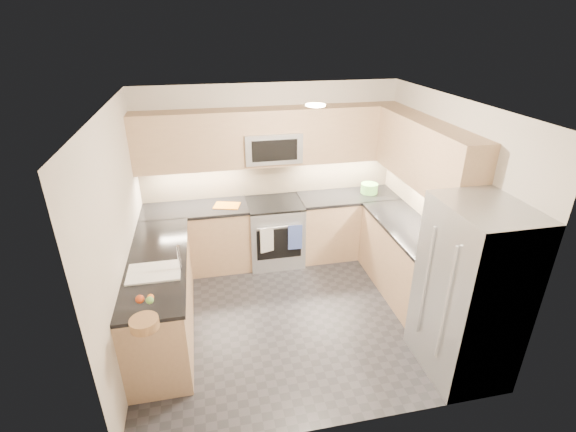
% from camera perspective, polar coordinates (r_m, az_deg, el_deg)
% --- Properties ---
extents(floor, '(3.60, 3.20, 0.00)m').
position_cam_1_polar(floor, '(5.22, 0.81, -13.13)').
color(floor, '#25262B').
rests_on(floor, ground).
extents(ceiling, '(3.60, 3.20, 0.02)m').
position_cam_1_polar(ceiling, '(4.15, 1.02, 14.97)').
color(ceiling, beige).
rests_on(ceiling, wall_back).
extents(wall_back, '(3.60, 0.02, 2.50)m').
position_cam_1_polar(wall_back, '(6.00, -2.46, 5.88)').
color(wall_back, '#BFB5A6').
rests_on(wall_back, floor).
extents(wall_front, '(3.60, 0.02, 2.50)m').
position_cam_1_polar(wall_front, '(3.24, 7.26, -12.97)').
color(wall_front, '#BFB5A6').
rests_on(wall_front, floor).
extents(wall_left, '(0.02, 3.20, 2.50)m').
position_cam_1_polar(wall_left, '(4.55, -21.85, -2.70)').
color(wall_left, '#BFB5A6').
rests_on(wall_left, floor).
extents(wall_right, '(0.02, 3.20, 2.50)m').
position_cam_1_polar(wall_right, '(5.21, 20.59, 1.11)').
color(wall_right, '#BFB5A6').
rests_on(wall_right, floor).
extents(base_cab_back_left, '(1.42, 0.60, 0.90)m').
position_cam_1_polar(base_cab_back_left, '(5.98, -12.19, -3.16)').
color(base_cab_back_left, tan).
rests_on(base_cab_back_left, floor).
extents(base_cab_back_right, '(1.42, 0.60, 0.90)m').
position_cam_1_polar(base_cab_back_right, '(6.30, 7.96, -1.26)').
color(base_cab_back_right, tan).
rests_on(base_cab_back_right, floor).
extents(base_cab_right, '(0.60, 1.70, 0.90)m').
position_cam_1_polar(base_cab_right, '(5.54, 15.89, -6.06)').
color(base_cab_right, tan).
rests_on(base_cab_right, floor).
extents(base_cab_peninsula, '(0.60, 2.00, 0.90)m').
position_cam_1_polar(base_cab_peninsula, '(4.91, -16.84, -10.70)').
color(base_cab_peninsula, tan).
rests_on(base_cab_peninsula, floor).
extents(countertop_back_left, '(1.42, 0.63, 0.04)m').
position_cam_1_polar(countertop_back_left, '(5.78, -12.61, 0.94)').
color(countertop_back_left, black).
rests_on(countertop_back_left, base_cab_back_left).
extents(countertop_back_right, '(1.42, 0.63, 0.04)m').
position_cam_1_polar(countertop_back_right, '(6.11, 8.22, 2.68)').
color(countertop_back_right, black).
rests_on(countertop_back_right, base_cab_back_right).
extents(countertop_right, '(0.63, 1.70, 0.04)m').
position_cam_1_polar(countertop_right, '(5.32, 16.49, -1.73)').
color(countertop_right, black).
rests_on(countertop_right, base_cab_right).
extents(countertop_peninsula, '(0.63, 2.00, 0.04)m').
position_cam_1_polar(countertop_peninsula, '(4.65, -17.57, -6.00)').
color(countertop_peninsula, black).
rests_on(countertop_peninsula, base_cab_peninsula).
extents(upper_cab_back, '(3.60, 0.35, 0.75)m').
position_cam_1_polar(upper_cab_back, '(5.67, -2.26, 10.79)').
color(upper_cab_back, tan).
rests_on(upper_cab_back, wall_back).
extents(upper_cab_right, '(0.35, 1.95, 0.75)m').
position_cam_1_polar(upper_cab_right, '(5.16, 18.34, 8.04)').
color(upper_cab_right, tan).
rests_on(upper_cab_right, wall_right).
extents(backsplash_back, '(3.60, 0.01, 0.51)m').
position_cam_1_polar(backsplash_back, '(6.01, -2.44, 5.37)').
color(backsplash_back, '#C3AF8D').
rests_on(backsplash_back, wall_back).
extents(backsplash_right, '(0.01, 2.30, 0.51)m').
position_cam_1_polar(backsplash_right, '(5.58, 18.14, 2.46)').
color(backsplash_right, '#C3AF8D').
rests_on(backsplash_right, wall_right).
extents(gas_range, '(0.76, 0.65, 0.91)m').
position_cam_1_polar(gas_range, '(6.02, -1.80, -2.29)').
color(gas_range, '#AAAEB2').
rests_on(gas_range, floor).
extents(range_cooktop, '(0.76, 0.65, 0.03)m').
position_cam_1_polar(range_cooktop, '(5.82, -1.86, 1.73)').
color(range_cooktop, black).
rests_on(range_cooktop, gas_range).
extents(oven_door_glass, '(0.62, 0.02, 0.45)m').
position_cam_1_polar(oven_door_glass, '(5.74, -1.22, -3.83)').
color(oven_door_glass, black).
rests_on(oven_door_glass, gas_range).
extents(oven_handle, '(0.60, 0.02, 0.02)m').
position_cam_1_polar(oven_handle, '(5.60, -1.20, -1.51)').
color(oven_handle, '#B2B5BA').
rests_on(oven_handle, gas_range).
extents(microwave, '(0.76, 0.40, 0.40)m').
position_cam_1_polar(microwave, '(5.68, -2.20, 9.51)').
color(microwave, '#9D9FA4').
rests_on(microwave, upper_cab_back).
extents(microwave_door, '(0.60, 0.01, 0.28)m').
position_cam_1_polar(microwave_door, '(5.48, -1.83, 8.93)').
color(microwave_door, black).
rests_on(microwave_door, microwave).
extents(refrigerator, '(0.70, 0.90, 1.80)m').
position_cam_1_polar(refrigerator, '(4.37, 23.61, -9.59)').
color(refrigerator, '#9A9EA2').
rests_on(refrigerator, floor).
extents(fridge_handle_left, '(0.02, 0.02, 1.20)m').
position_cam_1_polar(fridge_handle_left, '(4.03, 20.74, -11.30)').
color(fridge_handle_left, '#B2B5BA').
rests_on(fridge_handle_left, refrigerator).
extents(fridge_handle_right, '(0.02, 0.02, 1.20)m').
position_cam_1_polar(fridge_handle_right, '(4.28, 18.28, -8.59)').
color(fridge_handle_right, '#B2B5BA').
rests_on(fridge_handle_right, refrigerator).
extents(sink_basin, '(0.52, 0.38, 0.16)m').
position_cam_1_polar(sink_basin, '(4.46, -17.73, -8.08)').
color(sink_basin, white).
rests_on(sink_basin, base_cab_peninsula).
extents(faucet, '(0.03, 0.03, 0.28)m').
position_cam_1_polar(faucet, '(4.33, -14.66, -5.61)').
color(faucet, silver).
rests_on(faucet, countertop_peninsula).
extents(utensil_bowl, '(0.29, 0.29, 0.14)m').
position_cam_1_polar(utensil_bowl, '(6.21, 11.05, 3.75)').
color(utensil_bowl, '#64BA50').
rests_on(utensil_bowl, countertop_back_right).
extents(cutting_board, '(0.39, 0.33, 0.01)m').
position_cam_1_polar(cutting_board, '(5.74, -8.35, 1.42)').
color(cutting_board, '#C86C12').
rests_on(cutting_board, countertop_back_left).
extents(fruit_basket, '(0.30, 0.30, 0.09)m').
position_cam_1_polar(fruit_basket, '(3.73, -19.05, -13.73)').
color(fruit_basket, '#9D7349').
rests_on(fruit_basket, countertop_peninsula).
extents(fruit_apple, '(0.08, 0.08, 0.08)m').
position_cam_1_polar(fruit_apple, '(3.89, -19.61, -10.67)').
color(fruit_apple, '#A23412').
rests_on(fruit_apple, fruit_basket).
extents(fruit_pear, '(0.07, 0.07, 0.07)m').
position_cam_1_polar(fruit_pear, '(3.85, -18.38, -10.88)').
color(fruit_pear, '#62A145').
rests_on(fruit_pear, fruit_basket).
extents(dish_towel_check, '(0.19, 0.07, 0.36)m').
position_cam_1_polar(dish_towel_check, '(5.63, -2.90, -3.31)').
color(dish_towel_check, silver).
rests_on(dish_towel_check, oven_handle).
extents(dish_towel_blue, '(0.19, 0.03, 0.37)m').
position_cam_1_polar(dish_towel_blue, '(5.70, 0.98, -2.92)').
color(dish_towel_blue, '#364A95').
rests_on(dish_towel_blue, oven_handle).
extents(fruit_orange, '(0.06, 0.06, 0.06)m').
position_cam_1_polar(fruit_orange, '(3.89, -18.29, -10.51)').
color(fruit_orange, orange).
rests_on(fruit_orange, fruit_basket).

